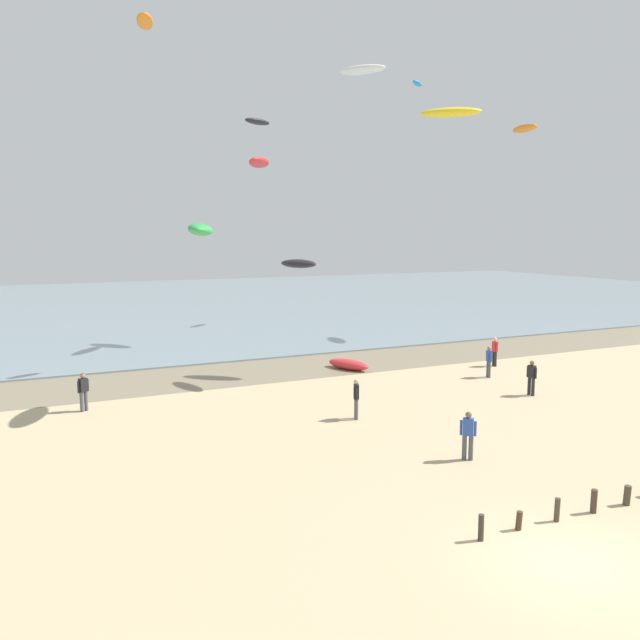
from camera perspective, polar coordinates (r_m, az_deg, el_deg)
ground_plane at (r=17.60m, az=21.22°, el=-19.15°), size 160.00×160.00×0.00m
wet_sand_strip at (r=37.03m, az=-6.55°, el=-4.58°), size 120.00×6.25×0.01m
sea at (r=73.73m, az=-16.29°, el=1.26°), size 160.00×70.00×0.10m
person_nearest_camera at (r=39.73m, az=15.04°, el=-2.62°), size 0.30×0.56×1.71m
person_mid_beach at (r=33.12m, az=18.01°, el=-4.74°), size 0.28×0.56×1.71m
person_by_waterline at (r=27.61m, az=3.19°, el=-6.80°), size 0.36×0.52×1.71m
person_left_flank at (r=36.57m, az=14.54°, el=-3.47°), size 0.33×0.54×1.71m
person_right_flank at (r=30.56m, az=-19.99°, el=-5.84°), size 0.50×0.37×1.71m
person_far_down_beach at (r=23.32m, az=12.81°, el=-9.70°), size 0.45×0.41×1.71m
grounded_kite at (r=37.68m, az=2.50°, el=-3.89°), size 2.03×3.02×0.57m
kite_aloft_0 at (r=60.15m, az=8.51°, el=19.78°), size 2.03×1.99×0.46m
kite_aloft_2 at (r=33.84m, az=-1.91°, el=4.95°), size 1.55×2.90×0.51m
kite_aloft_5 at (r=35.79m, az=-15.07°, el=23.90°), size 1.29×2.56×0.45m
kite_aloft_6 at (r=38.12m, az=-5.50°, el=16.88°), size 1.99×1.44×0.37m
kite_aloft_7 at (r=52.49m, az=17.46°, el=15.69°), size 1.55×3.07×0.65m
kite_aloft_8 at (r=38.79m, az=11.38°, el=17.37°), size 3.34×3.00×0.60m
kite_aloft_9 at (r=29.11m, az=-10.41°, el=7.78°), size 2.18×3.50×0.66m
kite_aloft_11 at (r=45.23m, az=-5.33°, el=13.56°), size 3.03×3.57×0.92m
kite_aloft_12 at (r=49.49m, az=3.70°, el=20.99°), size 3.15×3.52×0.68m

